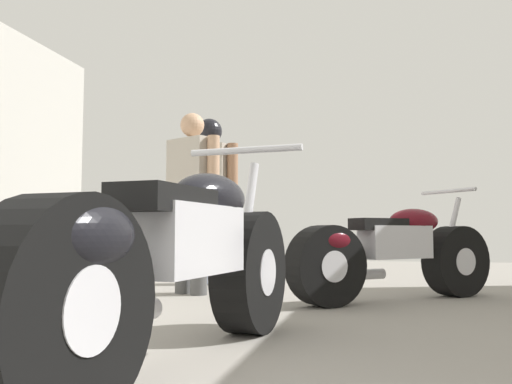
% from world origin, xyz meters
% --- Properties ---
extents(ground_plane, '(14.89, 14.89, 0.00)m').
position_xyz_m(ground_plane, '(0.00, 3.09, 0.00)').
color(ground_plane, gray).
extents(motorcycle_maroon_cruiser, '(0.66, 2.13, 0.99)m').
position_xyz_m(motorcycle_maroon_cruiser, '(-0.05, 2.26, 0.42)').
color(motorcycle_maroon_cruiser, black).
rests_on(motorcycle_maroon_cruiser, ground_plane).
extents(motorcycle_black_naked, '(1.60, 1.42, 0.90)m').
position_xyz_m(motorcycle_black_naked, '(0.82, 4.55, 0.37)').
color(motorcycle_black_naked, black).
rests_on(motorcycle_black_naked, ground_plane).
extents(mechanic_in_blue, '(0.62, 0.40, 1.60)m').
position_xyz_m(mechanic_in_blue, '(-0.88, 4.67, 0.91)').
color(mechanic_in_blue, '#4C4C4C').
rests_on(mechanic_in_blue, ground_plane).
extents(mechanic_with_helmet, '(0.69, 0.35, 1.75)m').
position_xyz_m(mechanic_with_helmet, '(-1.01, 5.57, 1.05)').
color(mechanic_with_helmet, '#384766').
rests_on(mechanic_with_helmet, ground_plane).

